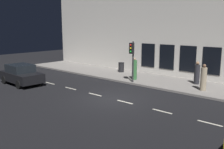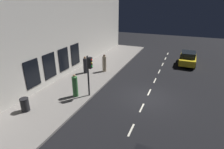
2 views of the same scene
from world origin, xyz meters
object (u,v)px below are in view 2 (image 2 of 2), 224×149
(pedestrian_2, at_px, (85,65))
(trash_bin, at_px, (25,105))
(pedestrian_1, at_px, (104,64))
(pedestrian_0, at_px, (75,86))
(traffic_light, at_px, (89,68))
(parked_car_1, at_px, (188,58))

(pedestrian_2, bearing_deg, trash_bin, -68.86)
(trash_bin, bearing_deg, pedestrian_1, -101.51)
(pedestrian_0, relative_size, pedestrian_1, 0.99)
(traffic_light, distance_m, trash_bin, 5.04)
(parked_car_1, distance_m, trash_bin, 18.03)
(traffic_light, distance_m, parked_car_1, 13.47)
(parked_car_1, relative_size, pedestrian_2, 2.24)
(parked_car_1, xyz_separation_m, trash_bin, (9.89, 15.08, -0.17))
(pedestrian_0, height_order, pedestrian_2, pedestrian_0)
(pedestrian_2, distance_m, trash_bin, 7.72)
(traffic_light, relative_size, pedestrian_2, 1.84)
(pedestrian_1, xyz_separation_m, trash_bin, (1.81, 8.87, -0.38))
(traffic_light, distance_m, pedestrian_2, 5.22)
(traffic_light, height_order, pedestrian_0, traffic_light)
(trash_bin, bearing_deg, traffic_light, -130.27)
(pedestrian_1, bearing_deg, pedestrian_2, -63.87)
(parked_car_1, distance_m, pedestrian_1, 10.19)
(parked_car_1, xyz_separation_m, pedestrian_2, (9.70, 7.37, 0.17))
(pedestrian_2, height_order, trash_bin, pedestrian_2)
(traffic_light, xyz_separation_m, pedestrian_2, (2.86, -4.12, -1.48))
(parked_car_1, relative_size, trash_bin, 4.23)
(traffic_light, relative_size, trash_bin, 3.47)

